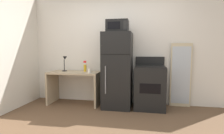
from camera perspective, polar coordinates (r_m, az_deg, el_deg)
The scene contains 10 objects.
ground_plane at distance 2.84m, azimuth -1.72°, elevation -20.84°, with size 12.00×12.00×0.00m, color brown.
wall_back_white at distance 4.21m, azimuth 3.18°, elevation 6.16°, with size 5.00×0.10×2.60m, color silver.
desk at distance 4.22m, azimuth -11.94°, elevation -4.55°, with size 1.17×0.56×0.75m.
desk_lamp at distance 4.31m, azimuth -14.95°, elevation 1.85°, with size 0.14×0.12×0.35m.
coffee_mug at distance 3.90m, azimuth -7.23°, elevation -1.25°, with size 0.08×0.08×0.10m, color white.
spray_bottle at distance 4.18m, azimuth -8.66°, elevation -0.08°, with size 0.06×0.06×0.25m.
refrigerator at distance 3.86m, azimuth 1.80°, elevation -1.07°, with size 0.61×0.66×1.62m.
microwave at distance 3.84m, azimuth 1.80°, elevation 12.96°, with size 0.46×0.35×0.26m.
oven_range at distance 3.90m, azimuth 12.01°, elevation -6.27°, with size 0.64×0.61×1.10m.
leaning_mirror at distance 4.18m, azimuth 21.22°, elevation -2.47°, with size 0.44×0.03×1.40m.
Camera 1 is at (0.54, -2.48, 1.27)m, focal length 28.42 mm.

